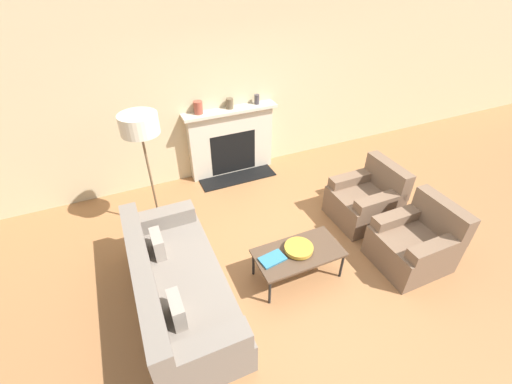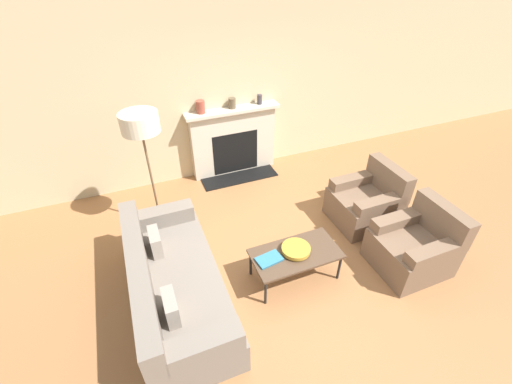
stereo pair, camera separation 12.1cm
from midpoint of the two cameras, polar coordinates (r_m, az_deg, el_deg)
ground_plane at (r=4.65m, az=7.69°, el=-11.22°), size 18.00×18.00×0.00m
wall_back at (r=5.85m, az=-4.48°, el=16.62°), size 18.00×0.06×2.90m
fireplace at (r=6.04m, az=-4.70°, el=8.26°), size 1.60×0.59×1.20m
couch at (r=4.06m, az=-13.90°, el=-15.08°), size 0.92×2.14×0.80m
armchair_near at (r=4.80m, az=24.37°, el=-7.71°), size 0.87×0.79×0.87m
armchair_far at (r=5.29m, az=17.26°, el=-1.27°), size 0.87×0.79×0.87m
coffee_table at (r=4.19m, az=6.26°, el=-10.19°), size 1.06×0.55×0.41m
bowl at (r=4.15m, az=6.29°, el=-9.31°), size 0.35×0.35×0.07m
book at (r=4.05m, az=1.88°, el=-11.08°), size 0.32×0.23×0.02m
floor_lamp at (r=4.53m, az=-19.34°, el=9.15°), size 0.48×0.48×1.75m
mantel_vase_left at (r=5.63m, az=-10.24°, el=13.68°), size 0.14×0.14×0.20m
mantel_vase_center_left at (r=5.76m, az=-5.03°, el=14.48°), size 0.12×0.12×0.17m
mantel_vase_center_right at (r=5.93m, az=-0.45°, el=15.19°), size 0.09×0.09×0.16m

